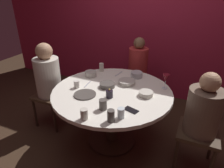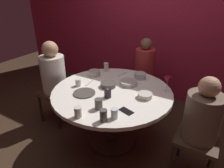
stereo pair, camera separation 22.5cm
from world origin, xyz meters
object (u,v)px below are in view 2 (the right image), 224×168
Objects in this scene: bowl_small_white at (128,83)px; cup_beside_wine at (103,115)px; wine_glass at (167,81)px; cup_by_right_diner at (114,113)px; bowl_salad_center at (145,95)px; cell_phone at (126,111)px; cup_by_left_diner at (106,67)px; bowl_sauce_side at (94,73)px; seated_diner_right at (202,118)px; dining_table at (112,101)px; cup_near_candle at (78,82)px; seated_diner_left at (53,74)px; seated_diner_back at (145,66)px; bowl_serving_large at (140,76)px; cup_center_front at (99,104)px; candle_holder at (108,94)px; dinner_plate at (84,93)px; bowl_rice_portion at (108,85)px; cup_far_edge at (78,112)px.

cup_beside_wine is at bearing -79.97° from bowl_small_white.
wine_glass is 0.79m from cup_by_right_diner.
bowl_salad_center is at bearing 78.71° from cup_by_right_diner.
cup_beside_wine is (-0.06, -0.09, 0.01)m from cup_by_right_diner.
cup_by_right_diner reaches higher than cell_phone.
bowl_sauce_side is at bearing -104.40° from cup_by_left_diner.
seated_diner_right reaches higher than bowl_salad_center.
cup_near_candle is (-0.41, -0.10, 0.19)m from dining_table.
bowl_salad_center is (0.39, 0.04, 0.17)m from dining_table.
seated_diner_right is 9.84× the size of cup_beside_wine.
seated_diner_left is 1.30m from cup_by_right_diner.
seated_diner_back is at bearing 98.61° from cup_beside_wine.
bowl_serving_large is 0.51m from cup_by_left_diner.
cell_phone is at bearing 19.23° from cup_center_front.
bowl_sauce_side is at bearing 129.53° from cup_beside_wine.
candle_holder is 0.45m from cup_near_candle.
bowl_small_white is 0.60m from cup_near_candle.
wine_glass is 0.83m from cup_center_front.
dinner_plate is at bearing -10.55° from seated_diner_back.
bowl_rice_portion is (-0.09, -0.93, 0.05)m from seated_diner_back.
cup_beside_wine is at bearing 35.84° from seated_diner_right.
cell_phone is 1.04m from cup_by_left_diner.
bowl_rice_portion is (-0.13, 0.22, -0.02)m from candle_holder.
seated_diner_left reaches higher than cup_center_front.
seated_diner_right is at bearing -14.75° from bowl_small_white.
bowl_small_white is (0.05, 0.39, -0.02)m from candle_holder.
bowl_serving_large is (-0.20, 0.77, 0.03)m from cell_phone.
bowl_rice_portion is (-0.63, -0.24, -0.10)m from wine_glass.
candle_holder is (0.97, -0.16, 0.04)m from seated_diner_left.
cup_center_front is at bearing -52.04° from bowl_sauce_side.
dining_table is at bearing 101.73° from cup_center_front.
bowl_salad_center reaches higher than dinner_plate.
cup_near_candle is at bearing 153.55° from cup_by_right_diner.
cup_far_edge is (0.93, -0.60, 0.05)m from seated_diner_left.
cup_near_candle is (-0.32, -0.16, 0.02)m from bowl_rice_portion.
seated_diner_left is at bearing 168.76° from cup_near_candle.
bowl_sauce_side is at bearing 135.34° from cup_by_right_diner.
cup_far_edge reaches higher than cup_near_candle.
bowl_serving_large is at bearing 78.94° from bowl_small_white.
bowl_serving_large is at bearing 0.28° from cup_by_left_diner.
bowl_sauce_side is 1.02m from cup_beside_wine.
bowl_small_white is at bearing 106.05° from cup_by_right_diner.
candle_holder is 0.88× the size of cup_by_left_diner.
bowl_rice_portion is 1.87× the size of cup_by_right_diner.
seated_diner_back is 1.02× the size of seated_diner_right.
wine_glass reaches higher than bowl_small_white.
dining_table is 5.60× the size of dinner_plate.
bowl_salad_center is (-0.58, 0.04, 0.06)m from seated_diner_right.
wine_glass is at bearing 71.56° from cup_by_right_diner.
bowl_serving_large is 0.47m from bowl_rice_portion.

